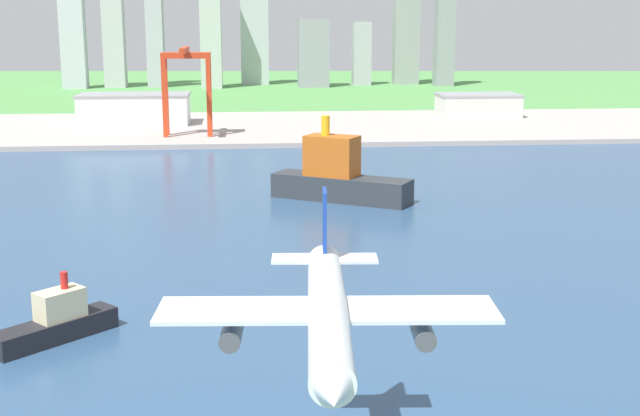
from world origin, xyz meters
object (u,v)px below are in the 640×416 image
object	(u,v)px
airplane_landing	(328,313)
warehouse_main	(135,109)
warehouse_annex	(478,105)
tugboat_small	(57,322)
container_barge	(338,177)
port_crane_red	(186,74)

from	to	relation	value
airplane_landing	warehouse_main	xyz separation A→B (m)	(-68.67, 381.44, -15.08)
warehouse_main	warehouse_annex	size ratio (longest dim) A/B	1.27
warehouse_main	warehouse_annex	xyz separation A→B (m)	(197.70, 21.37, -1.65)
tugboat_small	warehouse_main	xyz separation A→B (m)	(-24.67, 319.46, 7.24)
airplane_landing	warehouse_annex	world-z (taller)	airplane_landing
container_barge	warehouse_main	xyz separation A→B (m)	(-89.92, 199.74, 3.02)
container_barge	warehouse_main	size ratio (longest dim) A/B	0.77
airplane_landing	warehouse_annex	xyz separation A→B (m)	(129.02, 402.81, -16.72)
warehouse_main	warehouse_annex	bearing A→B (deg)	6.17
port_crane_red	warehouse_main	world-z (taller)	port_crane_red
airplane_landing	tugboat_small	size ratio (longest dim) A/B	2.13
container_barge	airplane_landing	bearing A→B (deg)	-96.67
airplane_landing	port_crane_red	size ratio (longest dim) A/B	1.04
warehouse_main	port_crane_red	bearing A→B (deg)	-59.09
airplane_landing	port_crane_red	xyz separation A→B (m)	(-36.55, 327.77, 7.02)
port_crane_red	airplane_landing	bearing A→B (deg)	-83.64
warehouse_main	container_barge	bearing A→B (deg)	-65.76
port_crane_red	warehouse_main	distance (m)	66.33
container_barge	warehouse_annex	world-z (taller)	container_barge
port_crane_red	warehouse_annex	distance (m)	183.32
airplane_landing	warehouse_annex	distance (m)	423.30
tugboat_small	port_crane_red	bearing A→B (deg)	88.39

